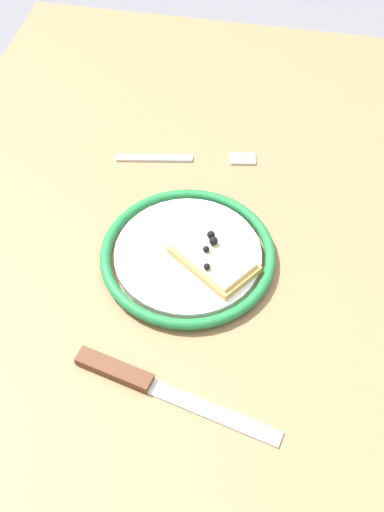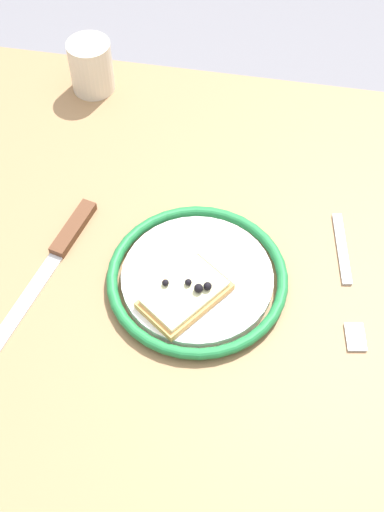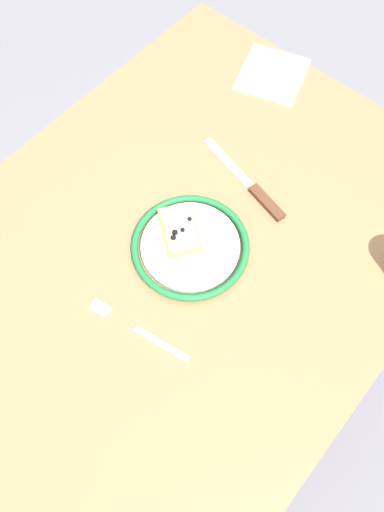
{
  "view_description": "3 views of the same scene",
  "coord_description": "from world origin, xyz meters",
  "px_view_note": "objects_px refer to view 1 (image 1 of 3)",
  "views": [
    {
      "loc": [
        0.49,
        0.08,
        1.34
      ],
      "look_at": [
        0.02,
        -0.01,
        0.74
      ],
      "focal_mm": 44.05,
      "sensor_mm": 36.0,
      "label": 1
    },
    {
      "loc": [
        -0.07,
        0.43,
        1.4
      ],
      "look_at": [
        0.02,
        -0.03,
        0.74
      ],
      "focal_mm": 47.13,
      "sensor_mm": 36.0,
      "label": 2
    },
    {
      "loc": [
        -0.31,
        -0.29,
        1.55
      ],
      "look_at": [
        -0.01,
        -0.04,
        0.74
      ],
      "focal_mm": 35.01,
      "sensor_mm": 36.0,
      "label": 3
    }
  ],
  "objects_px": {
    "plate": "(188,255)",
    "knife": "(141,381)",
    "dining_table": "(199,299)",
    "pizza_slice_near": "(214,258)",
    "fork": "(188,158)"
  },
  "relations": [
    {
      "from": "pizza_slice_near",
      "to": "knife",
      "type": "height_order",
      "value": "pizza_slice_near"
    },
    {
      "from": "plate",
      "to": "pizza_slice_near",
      "type": "relative_size",
      "value": 1.82
    },
    {
      "from": "knife",
      "to": "fork",
      "type": "xyz_separation_m",
      "value": [
        -0.36,
        -0.02,
        -0.0
      ]
    },
    {
      "from": "pizza_slice_near",
      "to": "knife",
      "type": "xyz_separation_m",
      "value": [
        0.17,
        -0.05,
        -0.02
      ]
    },
    {
      "from": "plate",
      "to": "pizza_slice_near",
      "type": "height_order",
      "value": "pizza_slice_near"
    },
    {
      "from": "plate",
      "to": "knife",
      "type": "xyz_separation_m",
      "value": [
        0.18,
        -0.02,
        -0.0
      ]
    },
    {
      "from": "plate",
      "to": "knife",
      "type": "bearing_deg",
      "value": -5.76
    },
    {
      "from": "dining_table",
      "to": "plate",
      "type": "xyz_separation_m",
      "value": [
        0.01,
        -0.01,
        0.11
      ]
    },
    {
      "from": "dining_table",
      "to": "knife",
      "type": "height_order",
      "value": "knife"
    },
    {
      "from": "plate",
      "to": "fork",
      "type": "bearing_deg",
      "value": -169.0
    },
    {
      "from": "dining_table",
      "to": "fork",
      "type": "xyz_separation_m",
      "value": [
        -0.17,
        -0.05,
        0.1
      ]
    },
    {
      "from": "plate",
      "to": "knife",
      "type": "distance_m",
      "value": 0.18
    },
    {
      "from": "dining_table",
      "to": "knife",
      "type": "bearing_deg",
      "value": -9.89
    },
    {
      "from": "pizza_slice_near",
      "to": "knife",
      "type": "distance_m",
      "value": 0.18
    },
    {
      "from": "dining_table",
      "to": "pizza_slice_near",
      "type": "xyz_separation_m",
      "value": [
        0.02,
        0.02,
        0.12
      ]
    }
  ]
}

